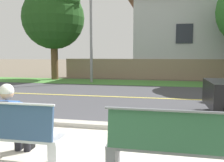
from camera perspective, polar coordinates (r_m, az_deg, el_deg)
name	(u,v)px	position (r m, az deg, el deg)	size (l,w,h in m)	color
ground_plane	(137,92)	(11.22, 5.97, -2.57)	(140.00, 140.00, 0.00)	#665B4C
curb_edge	(112,126)	(5.74, 0.04, -10.52)	(44.00, 0.30, 0.11)	#ADA89E
street_asphalt	(133,98)	(9.75, 5.05, -3.87)	(52.00, 8.00, 0.01)	#424247
road_centre_line	(133,97)	(9.74, 5.05, -3.84)	(48.00, 0.14, 0.01)	#E0CC4C
far_verge_grass	(144,83)	(14.80, 7.42, -0.43)	(48.00, 2.80, 0.02)	#478438
bench_left	(0,134)	(4.31, -24.77, -11.13)	(2.02, 0.48, 1.01)	silver
bench_right	(180,147)	(3.52, 15.67, -14.70)	(2.02, 0.48, 1.01)	slate
seated_person_blue	(12,118)	(4.34, -22.46, -8.03)	(0.52, 0.68, 1.25)	black
streetlamp	(92,19)	(15.24, -4.71, 14.28)	(0.24, 2.10, 6.70)	gray
shade_tree_far_left	(55,13)	(17.23, -13.28, 15.17)	(4.14, 4.14, 6.83)	brown
garden_wall	(155,69)	(17.21, 10.05, 2.77)	(13.00, 0.36, 1.40)	gray
house_across_street	(219,36)	(20.84, 23.72, 9.70)	(13.51, 6.91, 6.23)	#B7BCC1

